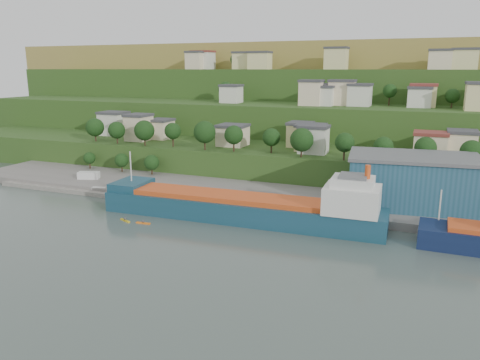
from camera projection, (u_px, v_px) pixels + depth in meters
The scene contains 10 objects.
ground at pixel (200, 229), 106.26m from camera, with size 500.00×500.00×0.00m, color #43514A.
quay at pixel (314, 205), 124.30m from camera, with size 220.00×26.00×4.00m, color slate.
pebble_beach at pixel (74, 185), 146.02m from camera, with size 40.00×18.00×2.40m, color slate.
hillside at pixel (337, 134), 258.50m from camera, with size 360.00×210.83×96.00m.
cargo_ship_near at pixel (248, 209), 111.20m from camera, with size 68.79×12.89×17.61m.
warehouse at pixel (413, 180), 115.81m from camera, with size 32.79×22.10×12.80m.
caravan at pixel (89, 177), 145.28m from camera, with size 6.40×2.67×2.99m, color silver.
dinghy at pixel (99, 189), 135.23m from camera, with size 4.02×1.51×0.80m, color silver.
kayak_orange at pixel (143, 223), 109.62m from camera, with size 3.59×0.87×0.89m.
kayak_yellow at pixel (125, 220), 111.49m from camera, with size 3.50×2.01×0.89m.
Camera 1 is at (46.02, -90.11, 35.51)m, focal length 35.00 mm.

